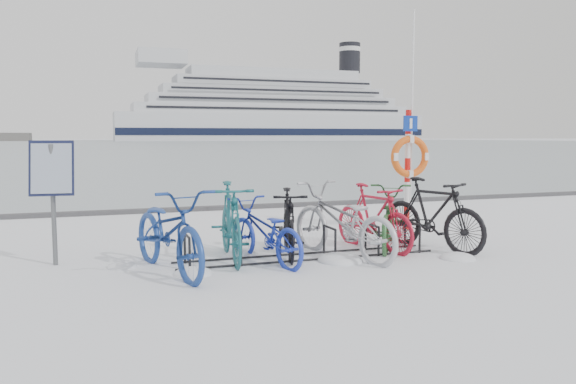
# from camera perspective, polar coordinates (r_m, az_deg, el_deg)

# --- Properties ---
(ground) EXTENTS (900.00, 900.00, 0.00)m
(ground) POSITION_cam_1_polar(r_m,az_deg,el_deg) (8.50, 1.98, -6.69)
(ground) COLOR white
(ground) RESTS_ON ground
(ice_sheet) EXTENTS (400.00, 298.00, 0.02)m
(ice_sheet) POSITION_cam_1_polar(r_m,az_deg,el_deg) (162.80, -17.84, 4.73)
(ice_sheet) COLOR #97A2AB
(ice_sheet) RESTS_ON ground
(quay_edge) EXTENTS (400.00, 0.25, 0.10)m
(quay_edge) POSITION_cam_1_polar(r_m,az_deg,el_deg) (14.09, -6.57, -1.59)
(quay_edge) COLOR #3F3F42
(quay_edge) RESTS_ON ground
(bike_rack) EXTENTS (4.00, 0.48, 0.46)m
(bike_rack) POSITION_cam_1_polar(r_m,az_deg,el_deg) (8.46, 1.99, -5.49)
(bike_rack) COLOR black
(bike_rack) RESTS_ON ground
(info_board) EXTENTS (0.61, 0.28, 1.76)m
(info_board) POSITION_cam_1_polar(r_m,az_deg,el_deg) (8.49, -22.86, 1.53)
(info_board) COLOR #595B5E
(info_board) RESTS_ON ground
(lifebuoy_station) EXTENTS (0.82, 0.23, 4.24)m
(lifebuoy_station) POSITION_cam_1_polar(r_m,az_deg,el_deg) (11.13, 12.24, 3.50)
(lifebuoy_station) COLOR red
(lifebuoy_station) RESTS_ON ground
(cruise_ferry) EXTENTS (134.87, 25.44, 44.31)m
(cruise_ferry) POSITION_cam_1_polar(r_m,az_deg,el_deg) (249.16, -1.69, 7.99)
(cruise_ferry) COLOR silver
(cruise_ferry) RESTS_ON ground
(bike_0) EXTENTS (1.33, 2.39, 1.19)m
(bike_0) POSITION_cam_1_polar(r_m,az_deg,el_deg) (7.68, -12.03, -3.62)
(bike_0) COLOR navy
(bike_0) RESTS_ON ground
(bike_1) EXTENTS (0.75, 2.02, 1.19)m
(bike_1) POSITION_cam_1_polar(r_m,az_deg,el_deg) (8.33, -5.84, -2.82)
(bike_1) COLOR #1A5B62
(bike_1) RESTS_ON ground
(bike_2) EXTENTS (1.14, 1.94, 0.96)m
(bike_2) POSITION_cam_1_polar(r_m,az_deg,el_deg) (8.13, -2.43, -3.80)
(bike_2) COLOR #1F35B2
(bike_2) RESTS_ON ground
(bike_3) EXTENTS (0.93, 1.84, 1.06)m
(bike_3) POSITION_cam_1_polar(r_m,az_deg,el_deg) (8.57, 0.05, -2.97)
(bike_3) COLOR black
(bike_3) RESTS_ON ground
(bike_4) EXTENTS (1.43, 2.35, 1.16)m
(bike_4) POSITION_cam_1_polar(r_m,az_deg,el_deg) (8.49, 5.49, -2.74)
(bike_4) COLOR #B2B3B9
(bike_4) RESTS_ON ground
(bike_5) EXTENTS (0.95, 1.89, 1.09)m
(bike_5) POSITION_cam_1_polar(r_m,az_deg,el_deg) (9.17, 8.67, -2.37)
(bike_5) COLOR red
(bike_5) RESTS_ON ground
(bike_6) EXTENTS (1.65, 2.04, 1.04)m
(bike_6) POSITION_cam_1_polar(r_m,az_deg,el_deg) (9.40, 10.13, -2.37)
(bike_6) COLOR #2A5A2C
(bike_6) RESTS_ON ground
(bike_7) EXTENTS (1.22, 2.06, 1.19)m
(bike_7) POSITION_cam_1_polar(r_m,az_deg,el_deg) (9.38, 14.44, -2.00)
(bike_7) COLOR black
(bike_7) RESTS_ON ground
(snow_drifts) EXTENTS (6.10, 1.81, 0.24)m
(snow_drifts) POSITION_cam_1_polar(r_m,az_deg,el_deg) (8.44, 4.02, -6.79)
(snow_drifts) COLOR white
(snow_drifts) RESTS_ON ground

